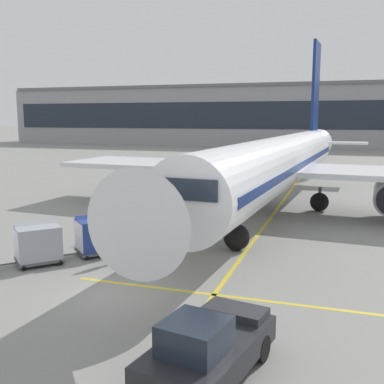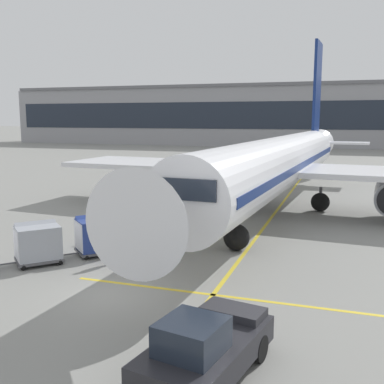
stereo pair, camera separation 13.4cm
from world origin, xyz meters
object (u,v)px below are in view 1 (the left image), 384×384
safety_cone_nose_mark (150,211)px  ground_crew_by_carts (120,241)px  ground_crew_wingwalker (162,224)px  baggage_cart_second (38,243)px  safety_cone_engine_keepout (166,209)px  safety_cone_wingtip (196,200)px  parked_airplane (281,163)px  ground_crew_marshaller (110,221)px  belt_loader (167,226)px  ground_crew_by_loader (166,235)px  baggage_cart_lead (97,234)px  pushback_tug (208,347)px

safety_cone_nose_mark → ground_crew_by_carts: bearing=-74.5°
ground_crew_wingwalker → baggage_cart_second: bearing=-127.9°
safety_cone_engine_keepout → safety_cone_wingtip: size_ratio=0.87×
parked_airplane → ground_crew_wingwalker: 12.07m
safety_cone_wingtip → safety_cone_nose_mark: bearing=-109.4°
ground_crew_wingwalker → safety_cone_engine_keepout: ground_crew_wingwalker is taller
ground_crew_marshaller → safety_cone_wingtip: ground_crew_marshaller is taller
belt_loader → ground_crew_by_loader: bearing=-70.4°
ground_crew_by_loader → baggage_cart_lead: bearing=-163.4°
baggage_cart_lead → safety_cone_engine_keepout: bearing=91.8°
baggage_cart_lead → ground_crew_by_loader: size_ratio=1.46×
parked_airplane → safety_cone_wingtip: parked_airplane is taller
parked_airplane → safety_cone_nose_mark: size_ratio=70.59×
belt_loader → ground_crew_by_carts: bearing=-102.4°
ground_crew_by_loader → baggage_cart_second: bearing=-148.3°
safety_cone_nose_mark → baggage_cart_lead: bearing=-83.0°
safety_cone_engine_keepout → safety_cone_nose_mark: (-0.82, -0.87, -0.03)m
pushback_tug → safety_cone_nose_mark: bearing=117.4°
safety_cone_wingtip → ground_crew_by_loader: bearing=-78.6°
baggage_cart_lead → pushback_tug: (8.24, -8.84, -0.17)m
baggage_cart_second → ground_crew_by_carts: (3.50, 1.37, -0.00)m
belt_loader → ground_crew_by_loader: 2.26m
baggage_cart_lead → ground_crew_marshaller: size_ratio=1.46×
ground_crew_wingwalker → safety_cone_nose_mark: (-3.34, 6.18, -0.70)m
baggage_cart_second → ground_crew_wingwalker: 6.60m
belt_loader → pushback_tug: (5.73, -11.93, -0.06)m
parked_airplane → ground_crew_marshaller: 13.72m
baggage_cart_lead → ground_crew_marshaller: (-0.81, 2.85, -0.00)m
belt_loader → safety_cone_wingtip: 11.23m
baggage_cart_second → safety_cone_nose_mark: baggage_cart_second is taller
belt_loader → ground_crew_marshaller: (-3.31, -0.25, 0.11)m
ground_crew_wingwalker → safety_cone_wingtip: 11.26m
baggage_cart_second → safety_cone_wingtip: baggage_cart_second is taller
pushback_tug → ground_crew_wingwalker: size_ratio=2.71×
parked_airplane → safety_cone_wingtip: (-6.52, 0.40, -3.12)m
ground_crew_by_carts → safety_cone_engine_keepout: bearing=100.2°
parked_airplane → baggage_cart_second: 18.47m
ground_crew_marshaller → parked_airplane: bearing=53.9°
baggage_cart_lead → safety_cone_wingtip: baggage_cart_lead is taller
safety_cone_nose_mark → pushback_tug: bearing=-62.6°
baggage_cart_lead → ground_crew_by_carts: 1.84m
safety_cone_engine_keepout → baggage_cart_second: bearing=-97.2°
pushback_tug → baggage_cart_lead: bearing=133.0°
parked_airplane → ground_crew_by_carts: parked_airplane is taller
ground_crew_by_carts → ground_crew_marshaller: same height
safety_cone_wingtip → belt_loader: bearing=-80.3°
pushback_tug → ground_crew_by_loader: size_ratio=2.71×
pushback_tug → safety_cone_wingtip: bearing=108.3°
ground_crew_marshaller → ground_crew_wingwalker: size_ratio=1.00×
ground_crew_by_carts → safety_cone_nose_mark: bearing=105.5°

